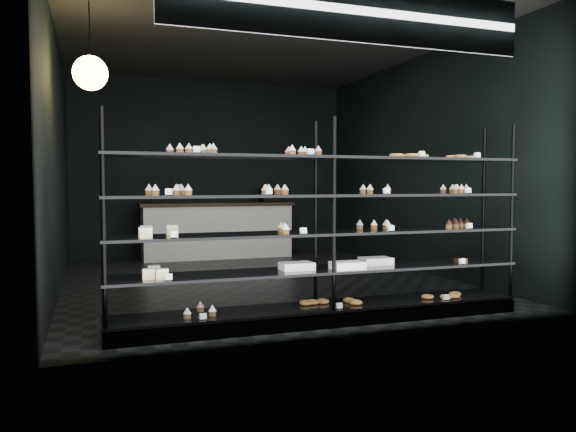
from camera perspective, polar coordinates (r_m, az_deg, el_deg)
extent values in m
cube|color=black|center=(7.69, -3.08, -6.48)|extent=(5.00, 6.00, 0.01)
cube|color=black|center=(7.81, -3.16, 17.25)|extent=(5.00, 6.00, 0.01)
cube|color=black|center=(10.50, -7.70, 4.83)|extent=(5.00, 0.01, 3.20)
cube|color=black|center=(4.78, 7.01, 6.77)|extent=(5.00, 0.01, 3.20)
cube|color=black|center=(7.30, -22.41, 5.33)|extent=(0.01, 6.00, 3.20)
cube|color=black|center=(8.62, 13.11, 5.13)|extent=(0.01, 6.00, 3.20)
cube|color=black|center=(5.39, 3.69, -10.09)|extent=(4.00, 0.50, 0.12)
cylinder|color=black|center=(4.62, -18.22, -0.87)|extent=(0.04, 0.04, 1.85)
cylinder|color=black|center=(5.06, -18.31, -0.53)|extent=(0.04, 0.04, 1.85)
cylinder|color=black|center=(5.06, 4.70, -0.38)|extent=(0.04, 0.04, 1.85)
cylinder|color=black|center=(5.46, 2.83, -0.11)|extent=(0.04, 0.04, 1.85)
cylinder|color=black|center=(6.13, 21.79, 0.03)|extent=(0.04, 0.04, 1.85)
cylinder|color=black|center=(6.47, 19.23, 0.24)|extent=(0.04, 0.04, 1.85)
cube|color=black|center=(5.37, 3.69, -9.16)|extent=(4.00, 0.50, 0.03)
cube|color=black|center=(5.31, 3.71, -5.47)|extent=(4.00, 0.50, 0.02)
cube|color=black|center=(5.27, 3.72, -1.70)|extent=(4.00, 0.50, 0.02)
cube|color=black|center=(5.25, 3.74, 2.10)|extent=(4.00, 0.50, 0.02)
cube|color=black|center=(5.26, 3.75, 5.92)|extent=(4.00, 0.50, 0.02)
cube|color=white|center=(4.73, -9.35, 6.64)|extent=(0.06, 0.04, 0.06)
cube|color=white|center=(5.00, 2.01, 6.49)|extent=(0.06, 0.04, 0.06)
cube|color=white|center=(5.52, 13.29, 6.10)|extent=(0.05, 0.04, 0.06)
cube|color=white|center=(5.91, 18.76, 5.83)|extent=(0.06, 0.04, 0.06)
cube|color=white|center=(4.69, -11.57, 2.37)|extent=(0.06, 0.04, 0.06)
cube|color=white|center=(4.88, -1.52, 2.47)|extent=(0.05, 0.04, 0.06)
cube|color=white|center=(5.31, 9.57, 2.48)|extent=(0.06, 0.04, 0.06)
cube|color=white|center=(5.83, 17.83, 2.44)|extent=(0.06, 0.04, 0.06)
cube|color=white|center=(4.71, -12.05, -1.90)|extent=(0.06, 0.04, 0.06)
cube|color=white|center=(4.98, 1.10, -1.55)|extent=(0.06, 0.04, 0.06)
cube|color=white|center=(5.36, 10.12, -1.26)|extent=(0.05, 0.04, 0.06)
cube|color=white|center=(5.84, 17.67, -1.00)|extent=(0.06, 0.04, 0.06)
cube|color=white|center=(4.75, -12.08, -6.11)|extent=(0.06, 0.04, 0.06)
cube|color=white|center=(5.84, 17.13, -4.44)|extent=(0.06, 0.04, 0.06)
cube|color=white|center=(4.86, -8.58, -10.07)|extent=(0.06, 0.04, 0.06)
cube|color=white|center=(5.24, 5.26, -9.08)|extent=(0.06, 0.04, 0.06)
cube|color=white|center=(5.82, 16.10, -7.94)|extent=(0.06, 0.04, 0.06)
cube|color=#0D2043|center=(5.06, 6.68, 19.84)|extent=(3.20, 0.04, 0.45)
cube|color=white|center=(5.04, 6.78, 19.90)|extent=(3.30, 0.02, 0.50)
cylinder|color=black|center=(6.40, -19.53, 17.53)|extent=(0.01, 0.01, 0.55)
sphere|color=#F2B854|center=(6.30, -19.45, 13.54)|extent=(0.35, 0.35, 0.35)
cube|color=silver|center=(10.04, -7.21, -1.60)|extent=(2.59, 0.60, 0.92)
cube|color=black|center=(10.01, -7.23, 1.19)|extent=(2.70, 0.65, 0.06)
cube|color=black|center=(10.25, -1.91, 2.13)|extent=(0.30, 0.30, 0.25)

